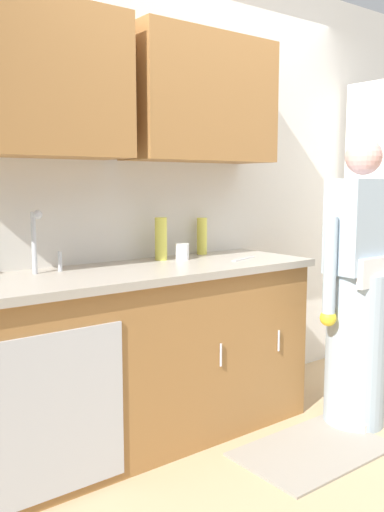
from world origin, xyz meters
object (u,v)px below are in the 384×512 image
at_px(sink, 55,280).
at_px(bottle_cleaner_spray, 161,239).
at_px(cup_by_sink, 182,252).
at_px(bottle_water_tall, 202,236).
at_px(person_at_sink, 358,305).
at_px(knife_on_counter, 244,259).

xyz_separation_m(sink, bottle_cleaner_spray, (0.72, 0.17, 0.14)).
height_order(sink, bottle_cleaner_spray, sink).
bearing_deg(cup_by_sink, bottle_water_tall, 27.01).
xyz_separation_m(sink, person_at_sink, (1.56, -0.56, -0.23)).
bearing_deg(bottle_cleaner_spray, bottle_water_tall, 9.86).
distance_m(person_at_sink, bottle_cleaner_spray, 1.17).
bearing_deg(bottle_water_tall, sink, -167.83).
height_order(person_at_sink, cup_by_sink, person_at_sink).
relative_size(bottle_water_tall, cup_by_sink, 2.40).
bearing_deg(cup_by_sink, person_at_sink, -42.40).
height_order(bottle_water_tall, knife_on_counter, bottle_water_tall).
distance_m(person_at_sink, bottle_water_tall, 1.00).
xyz_separation_m(bottle_water_tall, cup_by_sink, (-0.24, -0.12, -0.07)).
relative_size(bottle_cleaner_spray, bottle_water_tall, 1.08).
distance_m(bottle_cleaner_spray, bottle_water_tall, 0.35).
height_order(bottle_cleaner_spray, knife_on_counter, bottle_cleaner_spray).
bearing_deg(cup_by_sink, bottle_cleaner_spray, 148.98).
height_order(person_at_sink, bottle_cleaner_spray, person_at_sink).
xyz_separation_m(person_at_sink, bottle_water_tall, (-0.49, 0.79, 0.36)).
relative_size(person_at_sink, bottle_cleaner_spray, 6.65).
height_order(person_at_sink, bottle_water_tall, person_at_sink).
relative_size(sink, knife_on_counter, 2.08).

